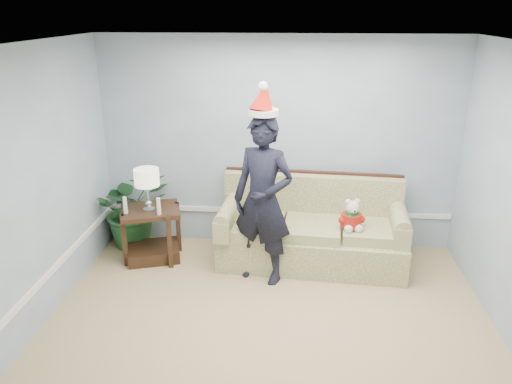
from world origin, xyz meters
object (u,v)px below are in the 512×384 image
(teddy_bear, at_px, (351,218))
(man, at_px, (263,201))
(table_lamp, at_px, (147,179))
(houseplant, at_px, (133,208))
(sofa, at_px, (312,232))
(side_table, at_px, (153,239))

(teddy_bear, bearing_deg, man, -178.19)
(man, bearing_deg, teddy_bear, 35.78)
(table_lamp, bearing_deg, houseplant, 129.61)
(sofa, relative_size, teddy_bear, 6.06)
(man, relative_size, teddy_bear, 5.11)
(side_table, relative_size, houseplant, 0.81)
(teddy_bear, bearing_deg, houseplant, 158.16)
(sofa, height_order, side_table, sofa)
(sofa, bearing_deg, table_lamp, -170.46)
(sofa, relative_size, side_table, 2.75)
(sofa, bearing_deg, houseplant, 178.18)
(side_table, distance_m, man, 1.62)
(table_lamp, height_order, houseplant, table_lamp)
(houseplant, relative_size, man, 0.53)
(side_table, distance_m, teddy_bear, 2.47)
(table_lamp, xyz_separation_m, teddy_bear, (2.42, -0.07, -0.39))
(man, bearing_deg, table_lamp, -170.17)
(side_table, relative_size, table_lamp, 1.58)
(teddy_bear, bearing_deg, sofa, 138.19)
(side_table, distance_m, table_lamp, 0.82)
(teddy_bear, bearing_deg, table_lamp, 166.73)
(side_table, height_order, table_lamp, table_lamp)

